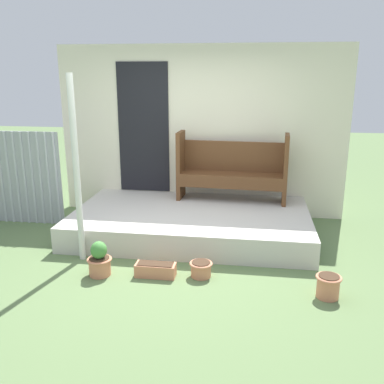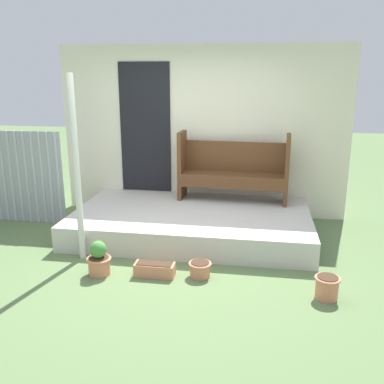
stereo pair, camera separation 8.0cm
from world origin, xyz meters
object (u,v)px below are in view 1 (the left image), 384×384
Objects in this scene: bench at (232,167)px; flower_pot_middle at (201,268)px; flower_pot_left at (99,261)px; planter_box_rect at (156,270)px; flower_pot_right at (328,285)px; support_post at (76,171)px.

flower_pot_middle is at bearing -93.71° from bench.
flower_pot_left is 0.63m from planter_box_rect.
flower_pot_middle is at bearing 6.34° from flower_pot_left.
flower_pot_right reaches higher than planter_box_rect.
support_post is 2.39m from bench.
bench is (1.71, 1.65, -0.26)m from support_post.
flower_pot_left is at bearing -120.57° from bench.
flower_pot_middle is 1.00× the size of flower_pot_right.
support_post is at bearing 161.58° from planter_box_rect.
flower_pot_right is (1.10, -2.18, -0.71)m from bench.
support_post reaches higher than planter_box_rect.
flower_pot_left is at bearing -173.66° from flower_pot_middle.
flower_pot_left reaches higher than flower_pot_middle.
planter_box_rect is at bearing 5.48° from flower_pot_left.
flower_pot_left is (-1.35, -2.04, -0.66)m from bench.
support_post reaches higher than flower_pot_right.
planter_box_rect is (-0.50, -0.07, -0.02)m from flower_pot_middle.
planter_box_rect is (-0.72, -1.98, -0.76)m from bench.
bench is 2.53m from flower_pot_left.
flower_pot_left is 0.89× the size of planter_box_rect.
bench reaches higher than flower_pot_right.
flower_pot_middle is 0.51m from planter_box_rect.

